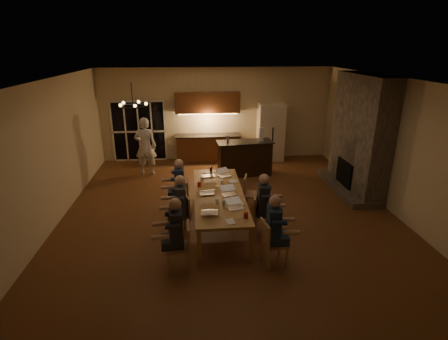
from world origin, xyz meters
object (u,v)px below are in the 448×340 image
person_left_near (177,233)px  redcup_mid (199,184)px  mug_mid (222,182)px  dining_table (219,208)px  redcup_near (246,215)px  person_left_far (180,186)px  person_right_near (273,230)px  can_cola (211,169)px  laptop_c (207,189)px  can_silver (224,203)px  refrigerator (271,132)px  bar_bottle (228,139)px  bar_island (245,158)px  laptop_b (236,203)px  laptop_f (225,172)px  standing_person (146,146)px  plate_far (233,181)px  chandelier (133,106)px  chair_right_near (274,242)px  chair_left_mid (178,216)px  laptop_e (208,172)px  person_left_mid (181,206)px  laptop_a (209,208)px  person_right_mid (263,204)px  plate_left (209,212)px  chair_left_near (178,247)px  chair_left_far (179,197)px  bar_blender (261,134)px  chair_right_mid (264,215)px  laptop_d (229,190)px  chair_right_far (253,194)px  plate_near (239,204)px  mug_back (202,179)px

person_left_near → redcup_mid: size_ratio=11.50×
mug_mid → dining_table: bearing=-102.4°
redcup_near → dining_table: bearing=109.1°
person_left_far → mug_mid: (1.02, -0.08, 0.11)m
person_right_near → can_cola: person_right_near is taller
laptop_c → can_silver: (0.32, -0.66, -0.05)m
refrigerator → bar_bottle: size_ratio=8.33×
bar_island → laptop_c: (-1.33, -3.16, 0.32)m
laptop_b → laptop_f: 1.87m
standing_person → plate_far: standing_person is taller
standing_person → chandelier: bearing=99.9°
laptop_c → plate_far: bearing=-144.5°
dining_table → chair_right_near: (0.90, -1.67, 0.07)m
chair_left_mid → refrigerator: bearing=133.0°
refrigerator → laptop_e: size_ratio=6.25×
chandelier → can_cola: 2.96m
laptop_c → bar_bottle: (0.78, 3.06, 0.34)m
bar_island → person_left_mid: person_left_mid is taller
laptop_f → redcup_mid: bearing=-164.9°
person_left_far → chandelier: bearing=-51.0°
laptop_a → mug_mid: 1.57m
person_right_mid → laptop_f: size_ratio=4.31×
bar_island → plate_left: size_ratio=7.44×
bar_island → standing_person: standing_person is taller
refrigerator → chair_left_near: size_ratio=2.25×
chair_left_near → laptop_b: bearing=124.8°
laptop_a → laptop_e: bearing=-88.9°
chair_right_near → person_right_mid: person_right_mid is taller
person_left_near → laptop_e: 2.80m
bar_island → chair_left_near: bar_island is taller
chair_left_far → bar_blender: 3.74m
chair_right_mid → plate_far: 1.39m
laptop_c → chair_left_far: bearing=-48.7°
person_left_mid → laptop_e: (0.66, 1.57, 0.17)m
bar_island → laptop_d: size_ratio=5.39×
can_cola → can_silver: bearing=-86.1°
chair_right_far → bar_bottle: size_ratio=3.71×
refrigerator → can_silver: bearing=-112.0°
laptop_d → plate_near: size_ratio=1.44×
person_left_far → person_right_mid: bearing=55.4°
chair_left_mid → chair_right_mid: bearing=70.3°
bar_island → plate_left: (-1.32, -4.10, 0.22)m
standing_person → laptop_a: 4.80m
person_left_far → mug_mid: 1.03m
plate_near → dining_table: bearing=120.4°
laptop_b → mug_back: laptop_b is taller
laptop_d → redcup_near: (0.21, -1.13, -0.05)m
standing_person → bar_blender: (3.60, -0.29, 0.37)m
can_silver → laptop_e: bearing=97.5°
dining_table → mug_back: size_ratio=31.95×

